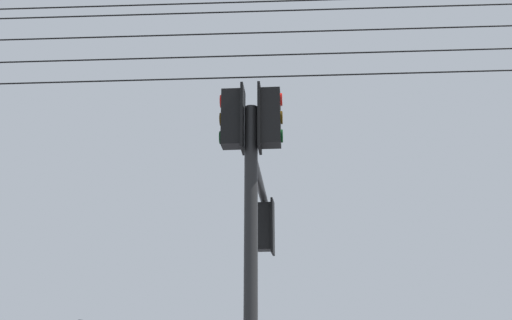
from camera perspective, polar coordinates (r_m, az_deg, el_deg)
signal_mast_assembly at (r=9.90m, az=-0.01°, el=-4.72°), size 5.23×1.89×6.15m
overhead_wire_span at (r=10.18m, az=-6.57°, el=11.17°), size 4.92×23.01×1.77m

